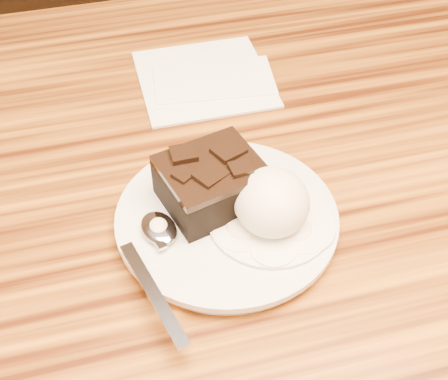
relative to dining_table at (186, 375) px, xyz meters
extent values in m
cylinder|color=silver|center=(0.04, -0.06, 0.38)|extent=(0.21, 0.21, 0.02)
cube|color=black|center=(0.04, -0.04, 0.41)|extent=(0.10, 0.09, 0.04)
ellipsoid|color=white|center=(0.08, -0.08, 0.42)|extent=(0.07, 0.07, 0.06)
cylinder|color=white|center=(0.08, -0.08, 0.39)|extent=(0.12, 0.12, 0.00)
cube|color=white|center=(0.08, 0.18, 0.38)|extent=(0.16, 0.16, 0.01)
cube|color=black|center=(0.10, -0.08, 0.39)|extent=(0.01, 0.01, 0.00)
cube|color=black|center=(0.03, -0.04, 0.39)|extent=(0.01, 0.01, 0.00)
camera|label=1|loc=(-0.06, -0.43, 0.82)|focal=49.58mm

